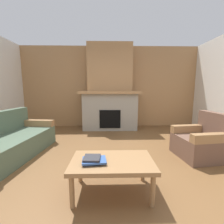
{
  "coord_description": "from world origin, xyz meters",
  "views": [
    {
      "loc": [
        -0.04,
        -2.34,
        1.28
      ],
      "look_at": [
        0.03,
        0.89,
        0.8
      ],
      "focal_mm": 24.46,
      "sensor_mm": 36.0,
      "label": 1
    }
  ],
  "objects_px": {
    "couch": "(9,142)",
    "coffee_table": "(112,164)",
    "fireplace": "(110,93)",
    "armchair": "(201,142)"
  },
  "relations": [
    {
      "from": "fireplace",
      "to": "couch",
      "type": "relative_size",
      "value": 1.43
    },
    {
      "from": "fireplace",
      "to": "couch",
      "type": "height_order",
      "value": "fireplace"
    },
    {
      "from": "armchair",
      "to": "coffee_table",
      "type": "height_order",
      "value": "armchair"
    },
    {
      "from": "armchair",
      "to": "coffee_table",
      "type": "xyz_separation_m",
      "value": [
        -1.72,
        -0.99,
        0.08
      ]
    },
    {
      "from": "fireplace",
      "to": "coffee_table",
      "type": "relative_size",
      "value": 2.7
    },
    {
      "from": "couch",
      "to": "coffee_table",
      "type": "bearing_deg",
      "value": -29.33
    },
    {
      "from": "armchair",
      "to": "coffee_table",
      "type": "relative_size",
      "value": 0.85
    },
    {
      "from": "coffee_table",
      "to": "couch",
      "type": "bearing_deg",
      "value": 150.67
    },
    {
      "from": "fireplace",
      "to": "coffee_table",
      "type": "bearing_deg",
      "value": -90.03
    },
    {
      "from": "couch",
      "to": "coffee_table",
      "type": "xyz_separation_m",
      "value": [
        1.94,
        -1.09,
        0.09
      ]
    }
  ]
}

